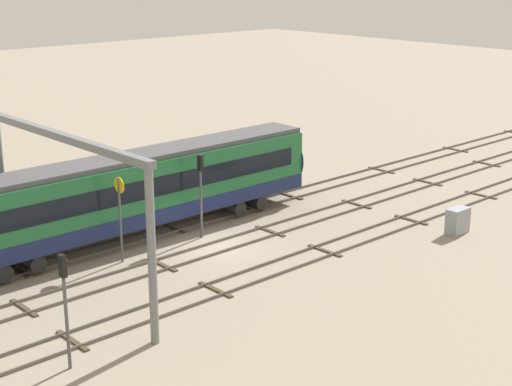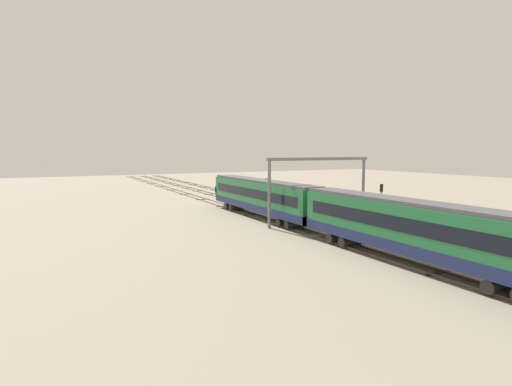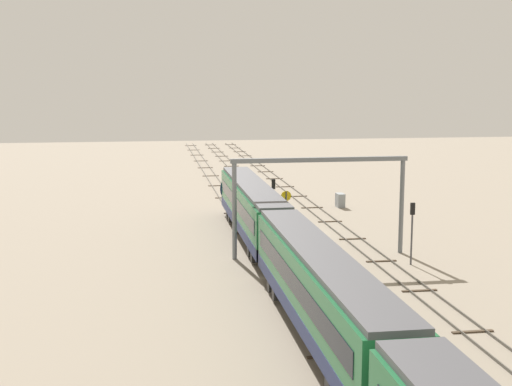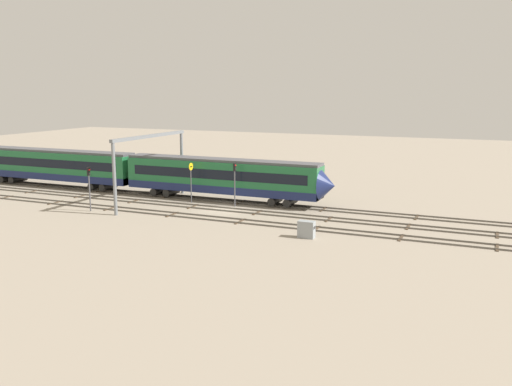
% 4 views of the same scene
% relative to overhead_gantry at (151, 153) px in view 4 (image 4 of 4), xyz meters
% --- Properties ---
extents(ground_plane, '(203.07, 203.07, 0.00)m').
position_rel_overhead_gantry_xyz_m(ground_plane, '(9.19, 0.03, -5.74)').
color(ground_plane, gray).
extents(track_near_foreground, '(187.07, 2.40, 0.16)m').
position_rel_overhead_gantry_xyz_m(track_near_foreground, '(9.19, -4.32, -5.67)').
color(track_near_foreground, '#59544C').
rests_on(track_near_foreground, ground).
extents(track_second_near, '(187.07, 2.40, 0.16)m').
position_rel_overhead_gantry_xyz_m(track_second_near, '(9.19, 0.03, -5.67)').
color(track_second_near, '#59544C').
rests_on(track_second_near, ground).
extents(track_with_train, '(187.07, 2.40, 0.16)m').
position_rel_overhead_gantry_xyz_m(track_with_train, '(9.19, 4.38, -5.67)').
color(track_with_train, '#59544C').
rests_on(track_with_train, ground).
extents(overhead_gantry, '(0.40, 14.10, 7.87)m').
position_rel_overhead_gantry_xyz_m(overhead_gantry, '(0.00, 0.00, 0.00)').
color(overhead_gantry, slate).
rests_on(overhead_gantry, ground).
extents(speed_sign_near_foreground, '(0.14, 0.86, 4.65)m').
position_rel_overhead_gantry_xyz_m(speed_sign_near_foreground, '(4.06, 1.88, -2.74)').
color(speed_sign_near_foreground, '#4C4C51').
rests_on(speed_sign_near_foreground, ground).
extents(signal_light_trackside_approach, '(0.31, 0.32, 4.75)m').
position_rel_overhead_gantry_xyz_m(signal_light_trackside_approach, '(-3.69, -6.24, -2.64)').
color(signal_light_trackside_approach, '#4C4C51').
rests_on(signal_light_trackside_approach, ground).
extents(signal_light_trackside_departure, '(0.31, 0.32, 4.88)m').
position_rel_overhead_gantry_xyz_m(signal_light_trackside_departure, '(9.52, 2.00, -2.56)').
color(signal_light_trackside_departure, '#4C4C51').
rests_on(signal_light_trackside_departure, ground).
extents(relay_cabinet, '(1.47, 0.79, 1.52)m').
position_rel_overhead_gantry_xyz_m(relay_cabinet, '(20.97, -7.52, -4.98)').
color(relay_cabinet, gray).
rests_on(relay_cabinet, ground).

